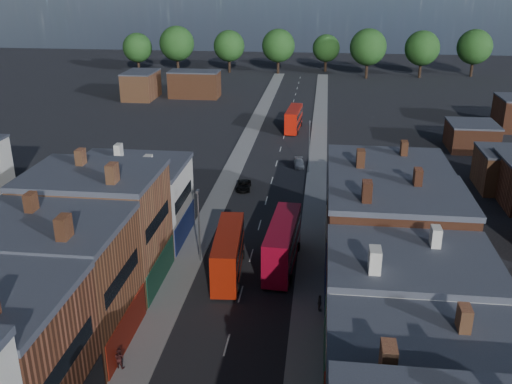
% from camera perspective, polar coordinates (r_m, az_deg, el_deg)
% --- Properties ---
extents(pavement_west, '(3.00, 200.00, 0.12)m').
position_cam_1_polar(pavement_west, '(79.26, -3.49, -0.08)').
color(pavement_west, gray).
rests_on(pavement_west, ground).
extents(pavement_east, '(3.00, 200.00, 0.12)m').
position_cam_1_polar(pavement_east, '(78.09, 5.94, -0.49)').
color(pavement_east, gray).
rests_on(pavement_east, ground).
extents(lamp_post_2, '(0.25, 0.70, 8.12)m').
position_cam_1_polar(lamp_post_2, '(59.15, -5.75, -2.90)').
color(lamp_post_2, slate).
rests_on(lamp_post_2, ground).
extents(lamp_post_3, '(0.25, 0.70, 8.12)m').
position_cam_1_polar(lamp_post_3, '(86.08, 5.34, 4.86)').
color(lamp_post_3, slate).
rests_on(lamp_post_3, ground).
extents(bus_0, '(3.27, 10.83, 4.61)m').
position_cam_1_polar(bus_0, '(57.39, -2.79, -6.06)').
color(bus_0, '#A41C09').
rests_on(bus_0, ground).
extents(bus_1, '(3.37, 11.42, 4.87)m').
position_cam_1_polar(bus_1, '(58.97, 2.67, -5.12)').
color(bus_1, '#A00921').
rests_on(bus_1, ground).
extents(bus_2, '(3.02, 10.15, 4.33)m').
position_cam_1_polar(bus_2, '(110.81, 3.79, 7.33)').
color(bus_2, red).
rests_on(bus_2, ground).
extents(car_2, '(2.17, 4.28, 1.16)m').
position_cam_1_polar(car_2, '(80.32, -1.26, 0.64)').
color(car_2, black).
rests_on(car_2, ground).
extents(car_3, '(1.86, 3.86, 1.08)m').
position_cam_1_polar(car_3, '(90.18, 4.33, 2.89)').
color(car_3, '#BABABA').
rests_on(car_3, ground).
extents(ped_1, '(0.89, 0.61, 1.69)m').
position_cam_1_polar(ped_1, '(46.85, -13.52, -15.85)').
color(ped_1, '#3C1918').
rests_on(ped_1, pavement_west).
extents(ped_3, '(0.60, 1.01, 1.61)m').
position_cam_1_polar(ped_3, '(52.46, 6.38, -10.97)').
color(ped_3, '#524C46').
rests_on(ped_3, pavement_east).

